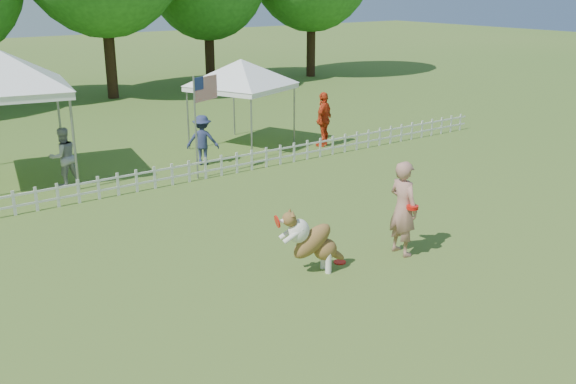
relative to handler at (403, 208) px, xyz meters
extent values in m
plane|color=#37641F|center=(-0.95, -0.23, -0.95)|extent=(120.00, 120.00, 0.00)
imported|color=#A77264|center=(0.00, 0.00, 0.00)|extent=(0.48, 0.71, 1.90)
cylinder|color=red|center=(-1.28, 0.36, -0.94)|extent=(0.27, 0.27, 0.02)
imported|color=#9A999E|center=(-4.00, 8.44, -0.17)|extent=(0.82, 0.67, 1.56)
imported|color=navy|center=(-0.04, 8.13, -0.21)|extent=(1.09, 1.00, 1.48)
imported|color=red|center=(4.29, 7.85, -0.06)|extent=(1.12, 0.89, 1.78)
camera|label=1|loc=(-8.68, -8.27, 4.19)|focal=40.00mm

